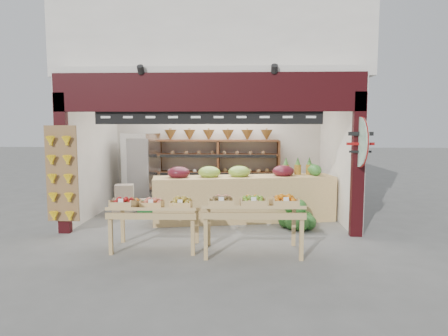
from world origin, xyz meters
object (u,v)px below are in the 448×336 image
at_px(display_table_left, 150,207).
at_px(back_shelving, 218,157).
at_px(cardboard_stack, 134,203).
at_px(mid_counter, 243,197).
at_px(watermelon_pile, 297,217).
at_px(display_table_right, 252,204).
at_px(refrigerator, 141,170).

bearing_deg(display_table_left, back_shelving, 76.54).
relative_size(cardboard_stack, display_table_left, 0.74).
xyz_separation_m(back_shelving, mid_counter, (0.64, -1.87, -0.70)).
xyz_separation_m(display_table_left, watermelon_pile, (2.63, 1.42, -0.48)).
xyz_separation_m(mid_counter, display_table_right, (0.13, -2.17, 0.26)).
distance_m(back_shelving, cardboard_stack, 2.52).
distance_m(back_shelving, display_table_left, 4.00).
height_order(refrigerator, mid_counter, refrigerator).
relative_size(display_table_left, watermelon_pile, 1.90).
relative_size(cardboard_stack, display_table_right, 0.67).
xyz_separation_m(cardboard_stack, display_table_right, (2.65, -2.67, 0.53)).
xyz_separation_m(refrigerator, display_table_left, (1.01, -3.49, -0.23)).
bearing_deg(display_table_left, refrigerator, 106.23).
xyz_separation_m(back_shelving, cardboard_stack, (-1.88, -1.37, -0.97)).
height_order(back_shelving, refrigerator, back_shelving).
height_order(cardboard_stack, display_table_left, display_table_left).
xyz_separation_m(cardboard_stack, display_table_left, (0.95, -2.48, 0.44)).
bearing_deg(display_table_right, back_shelving, 100.83).
relative_size(mid_counter, watermelon_pile, 5.20).
relative_size(refrigerator, mid_counter, 0.47).
height_order(mid_counter, watermelon_pile, mid_counter).
bearing_deg(back_shelving, refrigerator, -169.18).
height_order(cardboard_stack, display_table_right, display_table_right).
distance_m(mid_counter, watermelon_pile, 1.25).
bearing_deg(cardboard_stack, back_shelving, 36.14).
height_order(back_shelving, watermelon_pile, back_shelving).
distance_m(refrigerator, watermelon_pile, 4.25).
xyz_separation_m(back_shelving, display_table_right, (0.77, -4.04, -0.44)).
relative_size(back_shelving, display_table_right, 1.99).
relative_size(back_shelving, watermelon_pile, 4.19).
bearing_deg(cardboard_stack, display_table_left, -68.98).
bearing_deg(refrigerator, back_shelving, 28.39).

